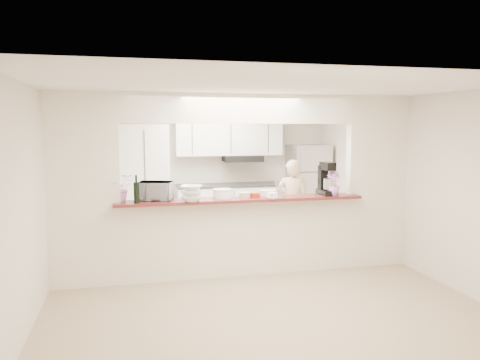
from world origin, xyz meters
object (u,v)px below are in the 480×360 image
object	(u,v)px
person	(292,205)
toaster_oven	(156,191)
refrigerator	(308,187)
stand_mixer	(326,180)

from	to	relation	value
person	toaster_oven	bearing A→B (deg)	50.58
refrigerator	stand_mixer	bearing A→B (deg)	-106.58
toaster_oven	stand_mixer	bearing A→B (deg)	15.74
refrigerator	person	size ratio (longest dim) A/B	1.13
stand_mixer	refrigerator	bearing A→B (deg)	73.42
refrigerator	toaster_oven	xyz separation A→B (m)	(-3.20, -2.60, 0.36)
stand_mixer	person	distance (m)	1.33
toaster_oven	stand_mixer	distance (m)	2.40
refrigerator	stand_mixer	world-z (taller)	refrigerator
refrigerator	person	xyz separation A→B (m)	(-0.87, -1.48, -0.10)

